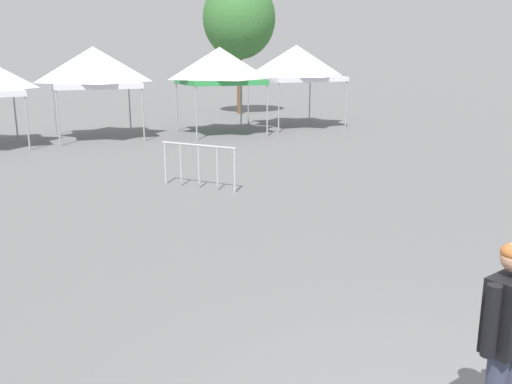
# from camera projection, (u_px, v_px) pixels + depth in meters

# --- Properties ---
(canopy_tent_left_of_center) EXTENTS (3.38, 3.38, 3.48)m
(canopy_tent_left_of_center) POSITION_uv_depth(u_px,v_px,m) (94.00, 67.00, 21.00)
(canopy_tent_left_of_center) COLOR #9E9EA3
(canopy_tent_left_of_center) RESTS_ON ground
(canopy_tent_behind_right) EXTENTS (3.26, 3.26, 3.48)m
(canopy_tent_behind_right) POSITION_uv_depth(u_px,v_px,m) (220.00, 66.00, 22.23)
(canopy_tent_behind_right) COLOR #9E9EA3
(canopy_tent_behind_right) RESTS_ON ground
(canopy_tent_behind_center) EXTENTS (3.60, 3.60, 3.61)m
(canopy_tent_behind_center) POSITION_uv_depth(u_px,v_px,m) (296.00, 63.00, 24.58)
(canopy_tent_behind_center) COLOR #9E9EA3
(canopy_tent_behind_center) RESTS_ON ground
(person_foreground) EXTENTS (0.64, 0.32, 1.78)m
(person_foreground) POSITION_uv_depth(u_px,v_px,m) (507.00, 335.00, 4.22)
(person_foreground) COLOR #33384C
(person_foreground) RESTS_ON ground
(tree_behind_tents_left) EXTENTS (3.90, 3.90, 7.24)m
(tree_behind_tents_left) POSITION_uv_depth(u_px,v_px,m) (239.00, 19.00, 29.63)
(tree_behind_tents_left) COLOR brown
(tree_behind_tents_left) RESTS_ON ground
(crowd_barrier_by_lift) EXTENTS (1.27, 1.73, 1.08)m
(crowd_barrier_by_lift) POSITION_uv_depth(u_px,v_px,m) (198.00, 158.00, 13.21)
(crowd_barrier_by_lift) COLOR #B7BABF
(crowd_barrier_by_lift) RESTS_ON ground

